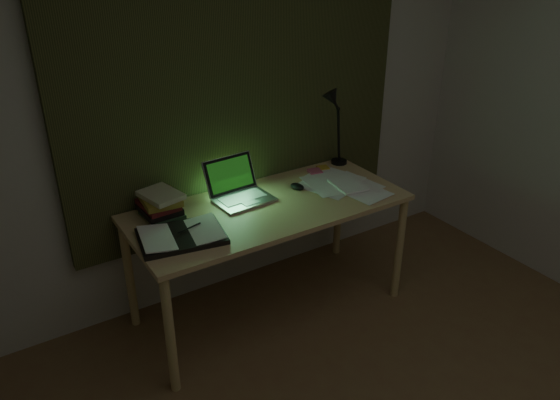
# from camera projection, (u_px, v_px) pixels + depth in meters

# --- Properties ---
(wall_back) EXTENTS (3.50, 0.00, 2.50)m
(wall_back) POSITION_uv_depth(u_px,v_px,m) (239.00, 99.00, 3.26)
(wall_back) COLOR beige
(wall_back) RESTS_ON ground
(curtain) EXTENTS (2.20, 0.06, 2.00)m
(curtain) POSITION_uv_depth(u_px,v_px,m) (241.00, 66.00, 3.14)
(curtain) COLOR #2F3319
(curtain) RESTS_ON wall_back
(desk) EXTENTS (1.61, 0.71, 0.74)m
(desk) POSITION_uv_depth(u_px,v_px,m) (269.00, 259.00, 3.30)
(desk) COLOR #D8B874
(desk) RESTS_ON floor
(laptop) EXTENTS (0.35, 0.39, 0.23)m
(laptop) POSITION_uv_depth(u_px,v_px,m) (244.00, 183.00, 3.13)
(laptop) COLOR silver
(laptop) RESTS_ON desk
(open_textbook) EXTENTS (0.47, 0.38, 0.04)m
(open_textbook) POSITION_uv_depth(u_px,v_px,m) (181.00, 235.00, 2.79)
(open_textbook) COLOR white
(open_textbook) RESTS_ON desk
(book_stack) EXTENTS (0.21, 0.25, 0.15)m
(book_stack) POSITION_uv_depth(u_px,v_px,m) (160.00, 204.00, 2.98)
(book_stack) COLOR white
(book_stack) RESTS_ON desk
(loose_papers) EXTENTS (0.43, 0.45, 0.02)m
(loose_papers) POSITION_uv_depth(u_px,v_px,m) (339.00, 186.00, 3.33)
(loose_papers) COLOR white
(loose_papers) RESTS_ON desk
(mouse) EXTENTS (0.08, 0.11, 0.04)m
(mouse) POSITION_uv_depth(u_px,v_px,m) (297.00, 187.00, 3.32)
(mouse) COLOR black
(mouse) RESTS_ON desk
(sticky_yellow) EXTENTS (0.08, 0.08, 0.02)m
(sticky_yellow) POSITION_uv_depth(u_px,v_px,m) (323.00, 168.00, 3.60)
(sticky_yellow) COLOR gold
(sticky_yellow) RESTS_ON desk
(sticky_pink) EXTENTS (0.10, 0.10, 0.02)m
(sticky_pink) POSITION_uv_depth(u_px,v_px,m) (315.00, 172.00, 3.54)
(sticky_pink) COLOR #D95479
(sticky_pink) RESTS_ON desk
(desk_lamp) EXTENTS (0.42, 0.35, 0.57)m
(desk_lamp) POSITION_uv_depth(u_px,v_px,m) (341.00, 123.00, 3.57)
(desk_lamp) COLOR black
(desk_lamp) RESTS_ON desk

